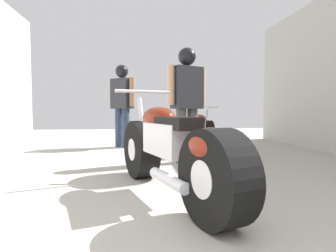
{
  "coord_description": "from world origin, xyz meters",
  "views": [
    {
      "loc": [
        -0.4,
        0.34,
        0.73
      ],
      "look_at": [
        -0.02,
        3.73,
        0.55
      ],
      "focal_mm": 28.75,
      "sensor_mm": 36.0,
      "label": 1
    }
  ],
  "objects_px": {
    "motorcycle_maroon_cruiser": "(170,150)",
    "motorcycle_black_naked": "(195,133)",
    "mechanic_in_blue": "(122,98)",
    "mechanic_with_helmet": "(187,94)"
  },
  "relations": [
    {
      "from": "motorcycle_black_naked",
      "to": "mechanic_in_blue",
      "type": "xyz_separation_m",
      "value": [
        -1.36,
        0.71,
        0.66
      ]
    },
    {
      "from": "motorcycle_maroon_cruiser",
      "to": "mechanic_in_blue",
      "type": "xyz_separation_m",
      "value": [
        -0.59,
        3.28,
        0.6
      ]
    },
    {
      "from": "motorcycle_maroon_cruiser",
      "to": "motorcycle_black_naked",
      "type": "xyz_separation_m",
      "value": [
        0.78,
        2.57,
        -0.06
      ]
    },
    {
      "from": "motorcycle_black_naked",
      "to": "mechanic_with_helmet",
      "type": "height_order",
      "value": "mechanic_with_helmet"
    },
    {
      "from": "motorcycle_maroon_cruiser",
      "to": "mechanic_with_helmet",
      "type": "distance_m",
      "value": 1.68
    },
    {
      "from": "motorcycle_black_naked",
      "to": "mechanic_with_helmet",
      "type": "relative_size",
      "value": 1.0
    },
    {
      "from": "mechanic_in_blue",
      "to": "mechanic_with_helmet",
      "type": "distance_m",
      "value": 2.03
    },
    {
      "from": "motorcycle_maroon_cruiser",
      "to": "mechanic_with_helmet",
      "type": "height_order",
      "value": "mechanic_with_helmet"
    },
    {
      "from": "motorcycle_maroon_cruiser",
      "to": "motorcycle_black_naked",
      "type": "height_order",
      "value": "motorcycle_maroon_cruiser"
    },
    {
      "from": "mechanic_in_blue",
      "to": "motorcycle_maroon_cruiser",
      "type": "bearing_deg",
      "value": -79.88
    }
  ]
}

